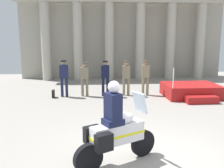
{
  "coord_description": "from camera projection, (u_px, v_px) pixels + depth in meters",
  "views": [
    {
      "loc": [
        -1.34,
        -5.18,
        2.78
      ],
      "look_at": [
        -0.65,
        3.19,
        1.2
      ],
      "focal_mm": 39.37,
      "sensor_mm": 36.0,
      "label": 1
    }
  ],
  "objects": [
    {
      "name": "motorcycle_with_rider",
      "position": [
        115.0,
        131.0,
        5.34
      ],
      "size": [
        1.91,
        1.14,
        1.9
      ],
      "rotation": [
        0.0,
        0.0,
        0.48
      ],
      "color": "black",
      "rests_on": "ground_plane"
    },
    {
      "name": "reviewing_stand",
      "position": [
        191.0,
        91.0,
        11.71
      ],
      "size": [
        2.51,
        2.4,
        1.51
      ],
      "color": "#A51919",
      "rests_on": "ground_plane"
    },
    {
      "name": "officer_in_row_1",
      "position": [
        85.0,
        77.0,
        11.78
      ],
      "size": [
        0.41,
        0.27,
        1.62
      ],
      "rotation": [
        0.0,
        0.0,
        3.01
      ],
      "color": "#7A7056",
      "rests_on": "ground_plane"
    },
    {
      "name": "officer_in_row_0",
      "position": [
        64.0,
        75.0,
        11.65
      ],
      "size": [
        0.41,
        0.27,
        1.75
      ],
      "rotation": [
        0.0,
        0.0,
        3.01
      ],
      "color": "#191E42",
      "rests_on": "ground_plane"
    },
    {
      "name": "ground_plane",
      "position": [
        151.0,
        160.0,
        5.7
      ],
      "size": [
        28.78,
        28.78,
        0.0
      ],
      "primitive_type": "plane",
      "color": "gray"
    },
    {
      "name": "officer_in_row_2",
      "position": [
        105.0,
        75.0,
        11.79
      ],
      "size": [
        0.41,
        0.27,
        1.72
      ],
      "rotation": [
        0.0,
        0.0,
        3.01
      ],
      "color": "black",
      "rests_on": "ground_plane"
    },
    {
      "name": "briefcase_on_ground",
      "position": [
        53.0,
        94.0,
        11.62
      ],
      "size": [
        0.1,
        0.32,
        0.36
      ],
      "primitive_type": "cube",
      "color": "black",
      "rests_on": "ground_plane"
    },
    {
      "name": "officer_in_row_3",
      "position": [
        126.0,
        75.0,
        11.93
      ],
      "size": [
        0.41,
        0.27,
        1.68
      ],
      "rotation": [
        0.0,
        0.0,
        3.01
      ],
      "color": "#7A7056",
      "rests_on": "ground_plane"
    },
    {
      "name": "colonnade_backdrop",
      "position": [
        124.0,
        31.0,
        16.86
      ],
      "size": [
        14.2,
        1.46,
        6.29
      ],
      "color": "#A49F91",
      "rests_on": "ground_plane"
    },
    {
      "name": "officer_in_row_4",
      "position": [
        146.0,
        75.0,
        12.0
      ],
      "size": [
        0.41,
        0.27,
        1.71
      ],
      "rotation": [
        0.0,
        0.0,
        3.01
      ],
      "color": "#847A5B",
      "rests_on": "ground_plane"
    }
  ]
}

